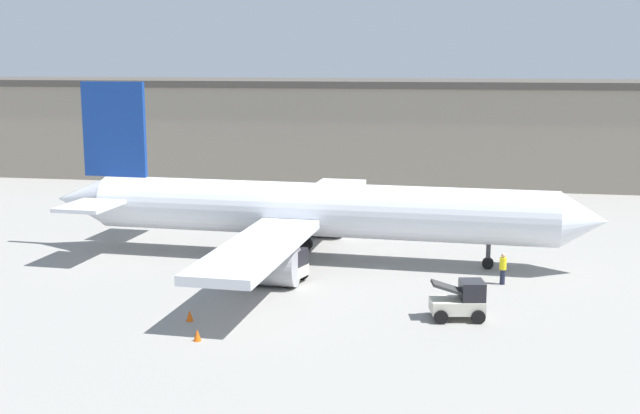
{
  "coord_description": "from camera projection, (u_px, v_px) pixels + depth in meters",
  "views": [
    {
      "loc": [
        8.9,
        -49.39,
        12.71
      ],
      "look_at": [
        0.0,
        0.0,
        3.44
      ],
      "focal_mm": 45.0,
      "sensor_mm": 36.0,
      "label": 1
    }
  ],
  "objects": [
    {
      "name": "airplane",
      "position": [
        305.0,
        211.0,
        51.3
      ],
      "size": [
        36.05,
        31.6,
        11.27
      ],
      "rotation": [
        0.0,
        0.0,
        -0.04
      ],
      "color": "silver",
      "rests_on": "ground_plane"
    },
    {
      "name": "safety_cone_near",
      "position": [
        197.0,
        335.0,
        36.66
      ],
      "size": [
        0.36,
        0.36,
        0.55
      ],
      "color": "#EF590F",
      "rests_on": "ground_plane"
    },
    {
      "name": "baggage_tug",
      "position": [
        281.0,
        266.0,
        46.28
      ],
      "size": [
        3.7,
        2.93,
        2.0
      ],
      "rotation": [
        0.0,
        0.0,
        -0.3
      ],
      "color": "beige",
      "rests_on": "ground_plane"
    },
    {
      "name": "ground_crew_worker",
      "position": [
        503.0,
        268.0,
        45.77
      ],
      "size": [
        0.4,
        0.4,
        1.82
      ],
      "rotation": [
        0.0,
        0.0,
        2.49
      ],
      "color": "#1E2338",
      "rests_on": "ground_plane"
    },
    {
      "name": "safety_cone_far",
      "position": [
        190.0,
        315.0,
        39.47
      ],
      "size": [
        0.36,
        0.36,
        0.55
      ],
      "color": "#EF590F",
      "rests_on": "ground_plane"
    },
    {
      "name": "belt_loader_truck",
      "position": [
        461.0,
        301.0,
        39.68
      ],
      "size": [
        2.84,
        2.24,
        1.94
      ],
      "rotation": [
        0.0,
        0.0,
        0.19
      ],
      "color": "beige",
      "rests_on": "ground_plane"
    },
    {
      "name": "terminal_building",
      "position": [
        382.0,
        129.0,
        86.75
      ],
      "size": [
        98.42,
        15.67,
        10.54
      ],
      "color": "gray",
      "rests_on": "ground_plane"
    },
    {
      "name": "ground_plane",
      "position": [
        320.0,
        259.0,
        51.66
      ],
      "size": [
        400.0,
        400.0,
        0.0
      ],
      "primitive_type": "plane",
      "color": "gray"
    }
  ]
}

